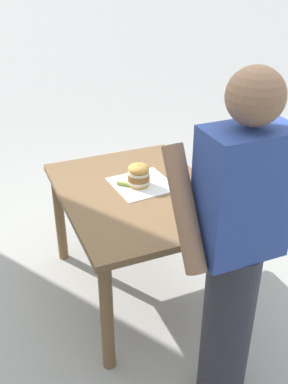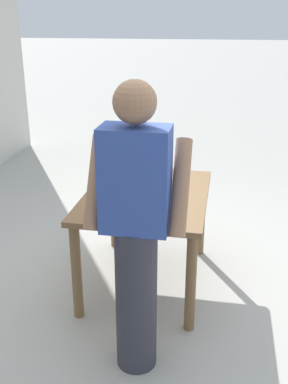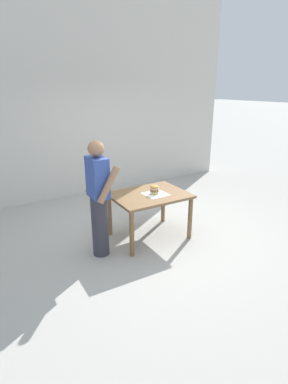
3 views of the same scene
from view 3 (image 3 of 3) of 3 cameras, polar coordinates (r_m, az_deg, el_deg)
name	(u,v)px [view 3 (image 3 of 3)]	position (r m, az deg, el deg)	size (l,w,h in m)	color
ground_plane	(149,236)	(5.02, 1.00, -8.42)	(80.00, 80.00, 0.00)	#ADAAA3
patio_table	(149,201)	(4.76, 1.04, -1.65)	(0.89, 1.18, 0.75)	brown
serving_paper	(156,194)	(4.71, 2.22, -0.40)	(0.35, 0.35, 0.00)	white
sandwich	(154,189)	(4.70, 2.01, 0.51)	(0.14, 0.14, 0.18)	gold
pickle_spear	(153,191)	(4.80, 1.71, 0.19)	(0.02, 0.02, 0.08)	#8EA83D
diner_across_table	(99,198)	(4.21, -8.60, -1.09)	(0.55, 0.35, 1.69)	#33333D
building_wall	(6,26)	(6.63, -24.80, 26.75)	(0.30, 10.00, 6.74)	beige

